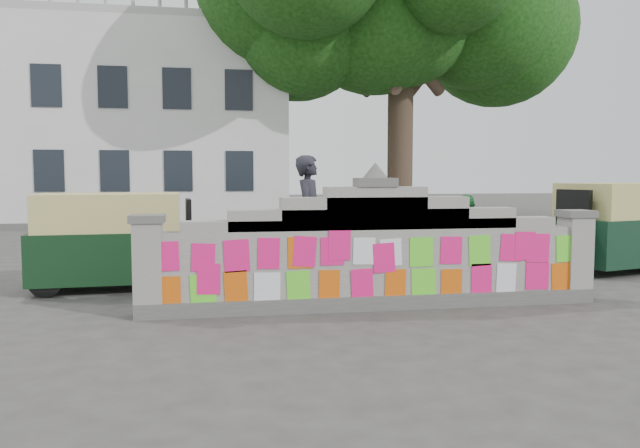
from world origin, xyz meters
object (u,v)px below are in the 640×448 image
at_px(cyclist_bike, 310,255).
at_px(rickshaw_right, 622,226).
at_px(cyclist_rider, 310,231).
at_px(rickshaw_left, 115,239).
at_px(pedestrian, 465,238).

bearing_deg(cyclist_bike, rickshaw_right, -59.15).
height_order(cyclist_rider, rickshaw_right, cyclist_rider).
xyz_separation_m(cyclist_bike, cyclist_rider, (0.00, 0.00, 0.39)).
xyz_separation_m(cyclist_bike, rickshaw_left, (-3.08, 0.67, 0.24)).
relative_size(cyclist_bike, pedestrian, 1.42).
height_order(pedestrian, rickshaw_right, rickshaw_right).
xyz_separation_m(cyclist_bike, rickshaw_right, (6.20, 0.89, 0.31)).
bearing_deg(cyclist_rider, cyclist_bike, 112.65).
bearing_deg(cyclist_bike, pedestrian, -59.62).
height_order(rickshaw_left, rickshaw_right, rickshaw_right).
bearing_deg(rickshaw_right, pedestrian, -6.40).
height_order(cyclist_bike, rickshaw_left, rickshaw_left).
height_order(cyclist_bike, pedestrian, pedestrian).
xyz_separation_m(cyclist_rider, rickshaw_left, (-3.08, 0.67, -0.15)).
distance_m(cyclist_bike, rickshaw_left, 3.17).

